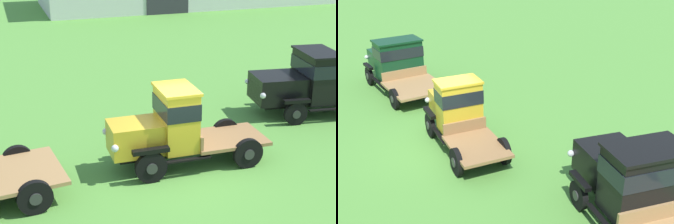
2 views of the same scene
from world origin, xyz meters
TOP-DOWN VIEW (x-y plane):
  - ground_plane at (0.00, 0.00)m, footprint 240.00×240.00m
  - vintage_truck_second_in_line at (-0.08, 0.55)m, footprint 4.66×1.87m
  - vintage_truck_midrow_center at (6.04, 3.01)m, footprint 5.79×2.95m

SIDE VIEW (x-z plane):
  - ground_plane at x=0.00m, z-range 0.00..0.00m
  - vintage_truck_midrow_center at x=6.04m, z-range 0.02..2.30m
  - vintage_truck_second_in_line at x=-0.08m, z-range 0.00..2.33m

